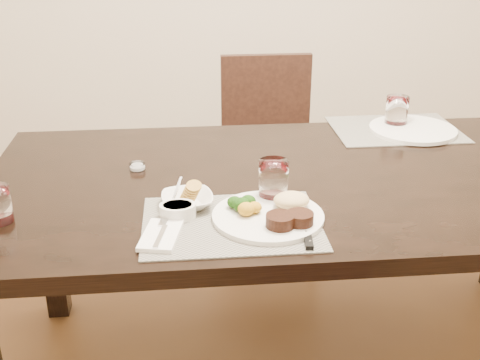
{
  "coord_description": "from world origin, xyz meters",
  "views": [
    {
      "loc": [
        -0.39,
        -1.67,
        1.49
      ],
      "look_at": [
        -0.24,
        -0.17,
        0.82
      ],
      "focal_mm": 45.0,
      "sensor_mm": 36.0,
      "label": 1
    }
  ],
  "objects": [
    {
      "name": "salt_cellar",
      "position": [
        -0.54,
        0.1,
        0.76
      ],
      "size": [
        0.05,
        0.05,
        0.02
      ],
      "rotation": [
        0.0,
        0.0,
        -0.07
      ],
      "color": "white",
      "rests_on": "dining_table"
    },
    {
      "name": "placemat_far",
      "position": [
        0.4,
        0.39,
        0.75
      ],
      "size": [
        0.46,
        0.34,
        0.0
      ],
      "primitive_type": "cube",
      "color": "slate",
      "rests_on": "dining_table"
    },
    {
      "name": "sauce_ramekin",
      "position": [
        -0.41,
        -0.25,
        0.78
      ],
      "size": [
        0.1,
        0.14,
        0.08
      ],
      "rotation": [
        0.0,
        0.0,
        -0.43
      ],
      "color": "silver",
      "rests_on": "placemat_near"
    },
    {
      "name": "wine_glass_near",
      "position": [
        -0.15,
        -0.16,
        0.8
      ],
      "size": [
        0.08,
        0.08,
        0.11
      ],
      "rotation": [
        0.0,
        0.0,
        -0.27
      ],
      "color": "white",
      "rests_on": "placemat_near"
    },
    {
      "name": "placemat_near",
      "position": [
        -0.27,
        -0.29,
        0.75
      ],
      "size": [
        0.46,
        0.34,
        0.0
      ],
      "primitive_type": "cube",
      "color": "slate",
      "rests_on": "dining_table"
    },
    {
      "name": "napkin_fork",
      "position": [
        -0.46,
        -0.35,
        0.76
      ],
      "size": [
        0.12,
        0.17,
        0.02
      ],
      "rotation": [
        0.0,
        0.0,
        -0.2
      ],
      "color": "white",
      "rests_on": "placemat_near"
    },
    {
      "name": "dinner_plate",
      "position": [
        -0.16,
        -0.28,
        0.77
      ],
      "size": [
        0.3,
        0.3,
        0.05
      ],
      "rotation": [
        0.0,
        0.0,
        -0.4
      ],
      "color": "silver",
      "rests_on": "placemat_near"
    },
    {
      "name": "chair_far",
      "position": [
        0.0,
        0.93,
        0.5
      ],
      "size": [
        0.42,
        0.42,
        0.9
      ],
      "color": "black",
      "rests_on": "ground"
    },
    {
      "name": "cracker_bowl",
      "position": [
        -0.39,
        -0.18,
        0.77
      ],
      "size": [
        0.16,
        0.16,
        0.06
      ],
      "rotation": [
        0.0,
        0.0,
        0.11
      ],
      "color": "silver",
      "rests_on": "placemat_near"
    },
    {
      "name": "far_plate",
      "position": [
        0.45,
        0.36,
        0.76
      ],
      "size": [
        0.32,
        0.32,
        0.01
      ],
      "primitive_type": "cylinder",
      "color": "silver",
      "rests_on": "placemat_far"
    },
    {
      "name": "wine_glass_far",
      "position": [
        0.41,
        0.42,
        0.81
      ],
      "size": [
        0.08,
        0.08,
        0.12
      ],
      "rotation": [
        0.0,
        0.0,
        -0.38
      ],
      "color": "white",
      "rests_on": "placemat_far"
    },
    {
      "name": "steak_knife",
      "position": [
        -0.1,
        -0.37,
        0.76
      ],
      "size": [
        0.03,
        0.23,
        0.01
      ],
      "rotation": [
        0.0,
        0.0,
        -0.11
      ],
      "color": "silver",
      "rests_on": "placemat_near"
    },
    {
      "name": "dining_table",
      "position": [
        0.0,
        0.0,
        0.67
      ],
      "size": [
        2.0,
        1.0,
        0.75
      ],
      "color": "black",
      "rests_on": "ground"
    }
  ]
}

